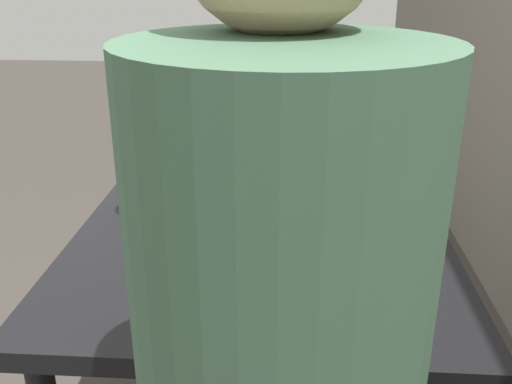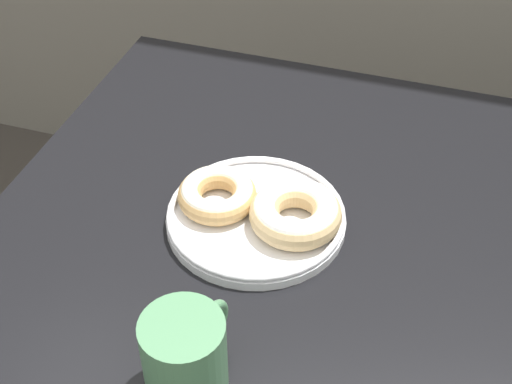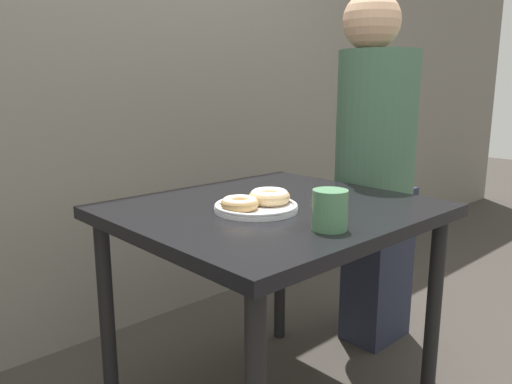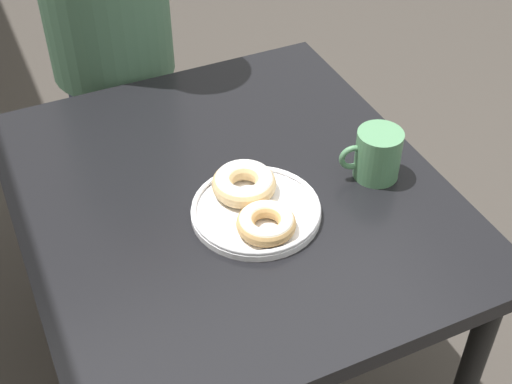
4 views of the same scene
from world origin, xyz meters
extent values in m
cube|color=black|center=(0.00, 0.17, 0.74)|extent=(0.96, 0.85, 0.04)
cylinder|color=black|center=(-0.42, -0.20, 0.36)|extent=(0.05, 0.05, 0.72)
cylinder|color=black|center=(-0.42, 0.54, 0.36)|extent=(0.05, 0.05, 0.72)
cylinder|color=white|center=(-0.09, 0.15, 0.77)|extent=(0.26, 0.26, 0.01)
torus|color=white|center=(-0.09, 0.15, 0.78)|extent=(0.26, 0.26, 0.01)
torus|color=#D6B27A|center=(-0.03, 0.15, 0.79)|extent=(0.16, 0.16, 0.04)
torus|color=white|center=(-0.03, 0.15, 0.80)|extent=(0.15, 0.15, 0.03)
torus|color=tan|center=(-0.15, 0.16, 0.79)|extent=(0.13, 0.13, 0.04)
torus|color=silver|center=(-0.15, 0.16, 0.80)|extent=(0.12, 0.12, 0.03)
cylinder|color=#4C7F56|center=(-0.08, -0.13, 0.81)|extent=(0.10, 0.10, 0.11)
cylinder|color=#382114|center=(-0.08, -0.13, 0.86)|extent=(0.08, 0.08, 0.00)
torus|color=#4C7F56|center=(-0.07, -0.08, 0.81)|extent=(0.03, 0.06, 0.06)
cylinder|color=#42664C|center=(0.66, 0.23, 0.99)|extent=(0.33, 0.33, 0.58)
camera|label=1|loc=(1.20, 0.24, 1.34)|focal=40.00mm
camera|label=2|loc=(0.14, -0.55, 1.48)|focal=50.00mm
camera|label=3|loc=(-1.11, -0.94, 1.14)|focal=35.00mm
camera|label=4|loc=(-1.03, 0.58, 1.73)|focal=50.00mm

